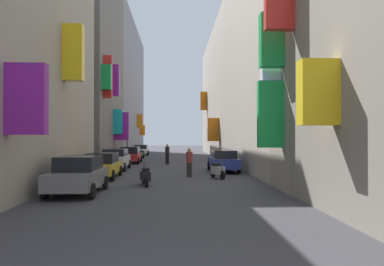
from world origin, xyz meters
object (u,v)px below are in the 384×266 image
Objects in this scene: traffic_light_near_corner at (127,132)px; parked_car_grey at (78,174)px; pedestrian_crossing at (167,154)px; pedestrian_near_left at (189,162)px; parked_car_yellow at (102,165)px; parked_car_red at (130,155)px; parked_car_blue at (223,160)px; parked_car_white at (141,150)px; scooter_green at (142,154)px; scooter_black at (145,176)px; scooter_silver at (218,170)px; parked_car_silver at (115,159)px.

parked_car_grey is at bearing -87.65° from traffic_light_near_corner.
pedestrian_crossing reaches higher than pedestrian_near_left.
pedestrian_near_left is at bearing 6.40° from parked_car_yellow.
parked_car_blue is at bearing -50.46° from parked_car_red.
parked_car_white is 0.93× the size of parked_car_yellow.
pedestrian_crossing is (3.48, 10.72, 0.12)m from parked_car_yellow.
parked_car_red is at bearing 112.37° from pedestrian_near_left.
scooter_green is at bearing 63.09° from traffic_light_near_corner.
parked_car_blue reaches higher than parked_car_red.
parked_car_blue is 8.27m from parked_car_yellow.
parked_car_yellow is 2.44× the size of pedestrian_crossing.
parked_car_yellow is at bearing -87.37° from traffic_light_near_corner.
scooter_green and scooter_black have the same top height.
parked_car_blue is 1.11× the size of parked_car_white.
pedestrian_near_left reaches higher than scooter_silver.
traffic_light_near_corner is at bearing 121.22° from parked_car_blue.
scooter_green is (0.59, 14.11, -0.32)m from parked_car_silver.
parked_car_white reaches higher than scooter_green.
parked_car_silver is 2.30× the size of scooter_black.
parked_car_grey is 8.05m from pedestrian_near_left.
parked_car_white is 0.93× the size of parked_car_red.
parked_car_red is (-7.35, 8.91, -0.01)m from parked_car_blue.
pedestrian_near_left reaches higher than parked_car_white.
pedestrian_near_left is at bearing -70.80° from traffic_light_near_corner.
pedestrian_near_left reaches higher than parked_car_yellow.
parked_car_yellow is 5.03m from pedestrian_near_left.
parked_car_silver is 5.55m from parked_car_yellow.
parked_car_blue is 24.35m from parked_car_white.
parked_car_white is at bearing 104.03° from scooter_silver.
parked_car_white is 26.78m from parked_car_yellow.
parked_car_silver is at bearing 107.83° from scooter_black.
pedestrian_near_left is at bearing -127.88° from parked_car_blue.
parked_car_white is at bearing 95.66° from scooter_green.
scooter_green is at bearing 113.50° from parked_car_blue.
scooter_green is at bearing 103.39° from pedestrian_near_left.
parked_car_red reaches higher than parked_car_yellow.
parked_car_grey is 0.95× the size of parked_car_yellow.
pedestrian_near_left is at bearing 146.77° from scooter_silver.
scooter_green is at bearing 95.60° from scooter_black.
scooter_black is 0.45× the size of traffic_light_near_corner.
parked_car_silver reaches higher than scooter_green.
traffic_light_near_corner is (-0.66, 11.65, 2.07)m from parked_car_silver.
parked_car_silver is 7.78m from parked_car_blue.
scooter_silver is 1.00× the size of scooter_green.
parked_car_yellow is 4.27m from scooter_black.
scooter_silver and scooter_green have the same top height.
parked_car_blue is at bearing -66.50° from scooter_green.
pedestrian_crossing is 1.02× the size of pedestrian_near_left.
parked_car_blue is at bearing 55.92° from scooter_black.
scooter_silver is 1.01× the size of pedestrian_near_left.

